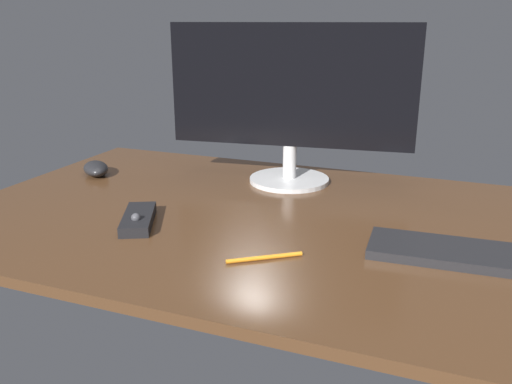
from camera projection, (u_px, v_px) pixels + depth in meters
desk at (280, 222)px, 112.63cm from camera, size 140.00×84.00×2.00cm
monitor at (291, 96)px, 130.19cm from camera, size 60.28×20.29×39.16cm
keyboard at (473, 255)px, 92.42cm from camera, size 35.94×13.58×1.67cm
computer_mouse at (96, 168)px, 142.26cm from camera, size 11.99×11.93×3.68cm
media_remote at (138, 219)px, 108.34cm from camera, size 11.98×16.50×3.40cm
pen at (265, 258)px, 92.48cm from camera, size 11.55×8.55×0.77cm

